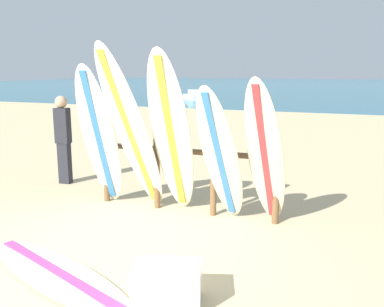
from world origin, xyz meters
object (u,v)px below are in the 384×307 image
(surfboard_rack, at_px, (184,168))
(surfboard_leaning_left, at_px, (131,132))
(surfboard_leaning_far_left, at_px, (100,138))
(small_boat_offshore, at_px, (194,96))
(surfboard_leaning_center, at_px, (220,156))
(surfboard_leaning_center_left, at_px, (172,136))
(beachgoer_standing, at_px, (63,136))
(surfboard_lying_on_sand, at_px, (56,274))
(cooler_box, at_px, (167,285))
(surfboard_leaning_center_right, at_px, (265,155))

(surfboard_rack, bearing_deg, surfboard_leaning_left, -145.03)
(surfboard_leaning_far_left, distance_m, small_boat_offshore, 23.10)
(surfboard_leaning_far_left, relative_size, surfboard_leaning_center, 1.14)
(surfboard_leaning_center_left, xyz_separation_m, beachgoer_standing, (-2.62, 0.97, -0.29))
(surfboard_leaning_center_left, height_order, beachgoer_standing, surfboard_leaning_center_left)
(surfboard_rack, relative_size, surfboard_lying_on_sand, 1.17)
(surfboard_rack, height_order, surfboard_leaning_center, surfboard_leaning_center)
(surfboard_rack, bearing_deg, surfboard_lying_on_sand, -100.40)
(beachgoer_standing, height_order, small_boat_offshore, beachgoer_standing)
(surfboard_rack, relative_size, surfboard_leaning_far_left, 1.29)
(cooler_box, bearing_deg, surfboard_leaning_center_right, 60.25)
(surfboard_leaning_center_left, distance_m, cooler_box, 2.40)
(surfboard_leaning_far_left, xyz_separation_m, small_boat_offshore, (-7.15, 21.95, -0.82))
(surfboard_leaning_center_left, height_order, surfboard_leaning_center_right, surfboard_leaning_center_left)
(small_boat_offshore, distance_m, cooler_box, 25.69)
(surfboard_leaning_left, bearing_deg, surfboard_rack, 34.97)
(beachgoer_standing, relative_size, cooler_box, 2.68)
(surfboard_lying_on_sand, distance_m, small_boat_offshore, 25.25)
(surfboard_rack, bearing_deg, small_boat_offshore, 111.15)
(surfboard_rack, height_order, beachgoer_standing, beachgoer_standing)
(surfboard_leaning_center, distance_m, cooler_box, 2.15)
(surfboard_leaning_center, distance_m, surfboard_lying_on_sand, 2.44)
(surfboard_leaning_center, height_order, small_boat_offshore, surfboard_leaning_center)
(small_boat_offshore, height_order, cooler_box, small_boat_offshore)
(surfboard_leaning_left, bearing_deg, surfboard_leaning_center_right, 5.31)
(surfboard_leaning_left, xyz_separation_m, surfboard_leaning_center_right, (1.85, 0.17, -0.22))
(beachgoer_standing, distance_m, cooler_box, 4.64)
(surfboard_rack, distance_m, beachgoer_standing, 2.74)
(surfboard_leaning_center, height_order, surfboard_leaning_center_right, surfboard_leaning_center_right)
(small_boat_offshore, bearing_deg, surfboard_lying_on_sand, -71.66)
(surfboard_leaning_left, height_order, small_boat_offshore, surfboard_leaning_left)
(surfboard_leaning_left, bearing_deg, small_boat_offshore, 109.37)
(surfboard_leaning_center, bearing_deg, cooler_box, -85.43)
(surfboard_rack, height_order, surfboard_leaning_far_left, surfboard_leaning_far_left)
(surfboard_leaning_far_left, height_order, cooler_box, surfboard_leaning_far_left)
(surfboard_leaning_center_right, bearing_deg, surfboard_leaning_left, -174.69)
(surfboard_leaning_center_left, relative_size, surfboard_leaning_center_right, 1.17)
(surfboard_leaning_far_left, bearing_deg, cooler_box, -44.86)
(surfboard_leaning_far_left, relative_size, surfboard_lying_on_sand, 0.91)
(surfboard_leaning_center_right, height_order, beachgoer_standing, surfboard_leaning_center_right)
(surfboard_leaning_center, distance_m, surfboard_leaning_center_right, 0.58)
(surfboard_leaning_center_right, xyz_separation_m, beachgoer_standing, (-3.89, 0.89, -0.12))
(small_boat_offshore, bearing_deg, surfboard_leaning_left, -70.63)
(surfboard_leaning_left, bearing_deg, surfboard_leaning_far_left, 169.43)
(surfboard_leaning_left, distance_m, surfboard_leaning_center_right, 1.87)
(surfboard_leaning_left, distance_m, beachgoer_standing, 2.33)
(surfboard_rack, distance_m, surfboard_leaning_center_left, 0.62)
(surfboard_leaning_center_right, bearing_deg, surfboard_rack, 168.14)
(small_boat_offshore, xyz_separation_m, cooler_box, (9.20, -23.99, -0.08))
(surfboard_leaning_far_left, xyz_separation_m, beachgoer_standing, (-1.44, 0.95, -0.20))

